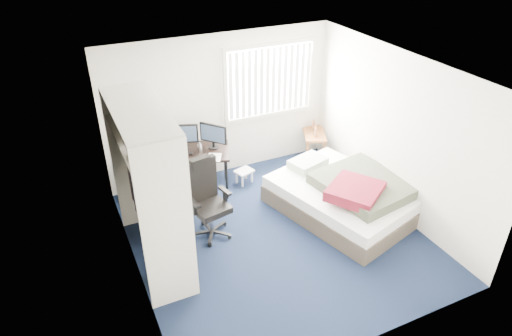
{
  "coord_description": "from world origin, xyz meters",
  "views": [
    {
      "loc": [
        -2.53,
        -4.69,
        4.28
      ],
      "look_at": [
        -0.14,
        0.4,
        0.98
      ],
      "focal_mm": 32.0,
      "sensor_mm": 36.0,
      "label": 1
    }
  ],
  "objects": [
    {
      "name": "ground",
      "position": [
        0.0,
        0.0,
        0.0
      ],
      "size": [
        4.2,
        4.2,
        0.0
      ],
      "primitive_type": "plane",
      "color": "black",
      "rests_on": "ground"
    },
    {
      "name": "pine_box",
      "position": [
        -1.65,
        -0.12,
        0.15
      ],
      "size": [
        0.46,
        0.39,
        0.3
      ],
      "primitive_type": "cube",
      "rotation": [
        0.0,
        0.0,
        0.25
      ],
      "color": "tan",
      "rests_on": "ground"
    },
    {
      "name": "room_shell",
      "position": [
        0.0,
        0.0,
        1.51
      ],
      "size": [
        4.2,
        4.2,
        4.2
      ],
      "color": "silver",
      "rests_on": "ground"
    },
    {
      "name": "office_chair",
      "position": [
        -0.86,
        0.51,
        0.46
      ],
      "size": [
        0.67,
        0.67,
        1.2
      ],
      "color": "black",
      "rests_on": "ground"
    },
    {
      "name": "closet",
      "position": [
        -1.67,
        0.27,
        1.35
      ],
      "size": [
        0.64,
        1.84,
        2.22
      ],
      "color": "beige",
      "rests_on": "ground"
    },
    {
      "name": "footstool",
      "position": [
        0.17,
        1.55,
        0.19
      ],
      "size": [
        0.36,
        0.32,
        0.24
      ],
      "color": "white",
      "rests_on": "ground"
    },
    {
      "name": "desk",
      "position": [
        -0.85,
        1.75,
        0.79
      ],
      "size": [
        1.7,
        1.19,
        1.22
      ],
      "color": "black",
      "rests_on": "ground"
    },
    {
      "name": "window_assembly",
      "position": [
        0.9,
        2.04,
        1.6
      ],
      "size": [
        1.72,
        0.09,
        1.32
      ],
      "color": "white",
      "rests_on": "ground"
    },
    {
      "name": "nightstand",
      "position": [
        1.75,
        1.85,
        0.46
      ],
      "size": [
        0.67,
        0.86,
        0.71
      ],
      "color": "brown",
      "rests_on": "ground"
    },
    {
      "name": "bed",
      "position": [
        1.27,
        0.09,
        0.29
      ],
      "size": [
        2.11,
        2.48,
        0.7
      ],
      "color": "#41382F",
      "rests_on": "ground"
    }
  ]
}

